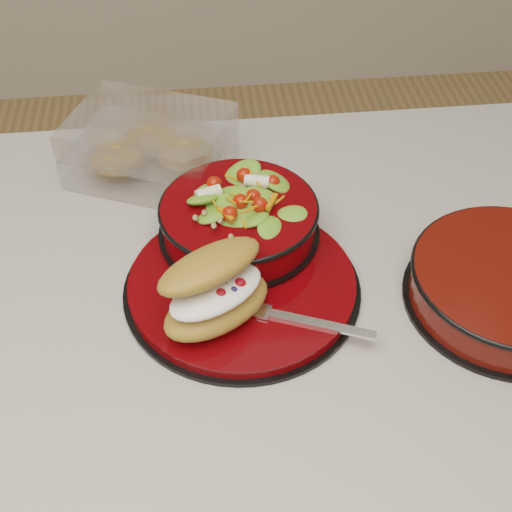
{
  "coord_description": "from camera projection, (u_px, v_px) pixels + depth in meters",
  "views": [
    {
      "loc": [
        0.06,
        -0.65,
        1.56
      ],
      "look_at": [
        0.13,
        -0.0,
        0.94
      ],
      "focal_mm": 50.0,
      "sensor_mm": 36.0,
      "label": 1
    }
  ],
  "objects": [
    {
      "name": "salad_bowl",
      "position": [
        239.0,
        215.0,
        0.93
      ],
      "size": [
        0.22,
        0.22,
        0.09
      ],
      "rotation": [
        0.0,
        0.0,
        -0.34
      ],
      "color": "black",
      "rests_on": "dinner_plate"
    },
    {
      "name": "island_counter",
      "position": [
        180.0,
        463.0,
        1.23
      ],
      "size": [
        1.24,
        0.74,
        0.9
      ],
      "color": "silver",
      "rests_on": "ground"
    },
    {
      "name": "pastry_box",
      "position": [
        150.0,
        147.0,
        1.06
      ],
      "size": [
        0.27,
        0.24,
        0.09
      ],
      "rotation": [
        0.0,
        0.0,
        -0.41
      ],
      "color": "white",
      "rests_on": "island_counter"
    },
    {
      "name": "fork",
      "position": [
        300.0,
        320.0,
        0.85
      ],
      "size": [
        0.16,
        0.08,
        0.0
      ],
      "rotation": [
        0.0,
        0.0,
        1.18
      ],
      "color": "silver",
      "rests_on": "dinner_plate"
    },
    {
      "name": "croissant",
      "position": [
        216.0,
        290.0,
        0.83
      ],
      "size": [
        0.16,
        0.15,
        0.09
      ],
      "rotation": [
        0.0,
        0.0,
        0.56
      ],
      "color": "#AB7534",
      "rests_on": "dinner_plate"
    },
    {
      "name": "dinner_plate",
      "position": [
        243.0,
        285.0,
        0.9
      ],
      "size": [
        0.3,
        0.3,
        0.02
      ],
      "rotation": [
        0.0,
        0.0,
        -0.42
      ],
      "color": "black",
      "rests_on": "island_counter"
    },
    {
      "name": "extra_bowl",
      "position": [
        510.0,
        285.0,
        0.88
      ],
      "size": [
        0.26,
        0.26,
        0.05
      ],
      "rotation": [
        0.0,
        0.0,
        0.4
      ],
      "color": "black",
      "rests_on": "island_counter"
    }
  ]
}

